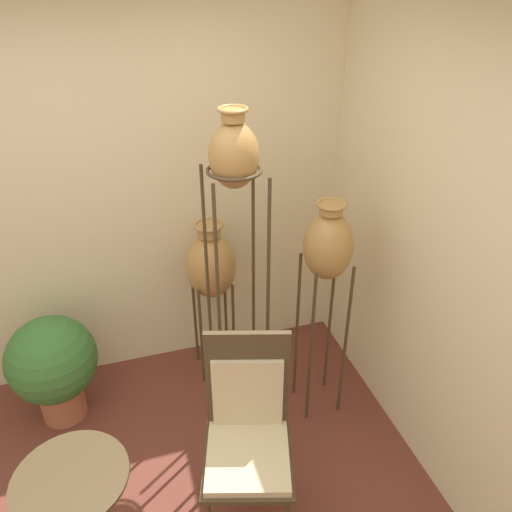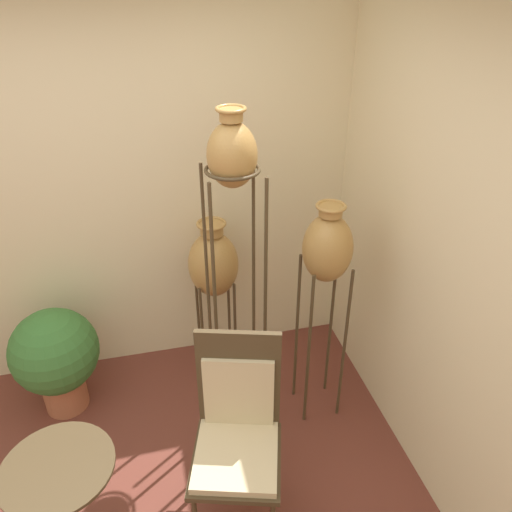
# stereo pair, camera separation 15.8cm
# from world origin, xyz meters

# --- Properties ---
(wall_back) EXTENTS (7.34, 0.06, 2.70)m
(wall_back) POSITION_xyz_m (0.00, 1.70, 1.35)
(wall_back) COLOR beige
(wall_back) RESTS_ON ground_plane
(wall_right) EXTENTS (0.06, 7.34, 2.70)m
(wall_right) POSITION_xyz_m (1.70, 0.00, 1.35)
(wall_right) COLOR beige
(wall_right) RESTS_ON ground_plane
(vase_stand_tall) EXTENTS (0.31, 0.31, 2.04)m
(vase_stand_tall) POSITION_xyz_m (0.74, 0.96, 1.71)
(vase_stand_tall) COLOR #473823
(vase_stand_tall) RESTS_ON ground_plane
(vase_stand_medium) EXTENTS (0.29, 0.29, 1.51)m
(vase_stand_medium) POSITION_xyz_m (1.26, 0.87, 1.21)
(vase_stand_medium) COLOR #473823
(vase_stand_medium) RESTS_ON ground_plane
(vase_stand_short) EXTENTS (0.34, 0.34, 1.21)m
(vase_stand_short) POSITION_xyz_m (0.68, 1.41, 0.89)
(vase_stand_short) COLOR #473823
(vase_stand_short) RESTS_ON ground_plane
(chair) EXTENTS (0.56, 0.57, 1.12)m
(chair) POSITION_xyz_m (0.60, 0.28, 0.61)
(chair) COLOR #473823
(chair) RESTS_ON ground_plane
(side_table) EXTENTS (0.50, 0.50, 0.74)m
(side_table) POSITION_xyz_m (-0.23, 0.14, 0.54)
(side_table) COLOR #473823
(side_table) RESTS_ON ground_plane
(potted_plant) EXTENTS (0.56, 0.56, 0.76)m
(potted_plant) POSITION_xyz_m (-0.40, 1.26, 0.44)
(potted_plant) COLOR #B26647
(potted_plant) RESTS_ON ground_plane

